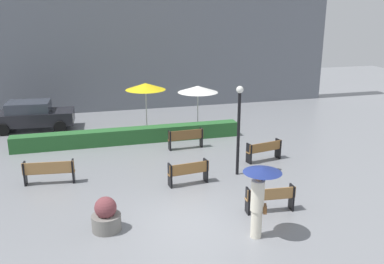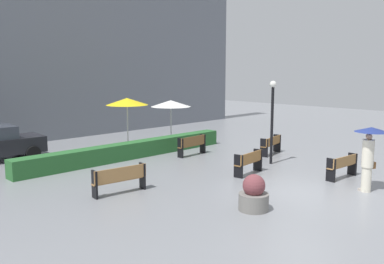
{
  "view_description": "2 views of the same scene",
  "coord_description": "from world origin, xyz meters",
  "px_view_note": "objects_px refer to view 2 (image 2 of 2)",
  "views": [
    {
      "loc": [
        -3.01,
        -11.29,
        6.36
      ],
      "look_at": [
        1.47,
        5.07,
        1.33
      ],
      "focal_mm": 39.06,
      "sensor_mm": 36.0,
      "label": 1
    },
    {
      "loc": [
        -11.89,
        -6.77,
        4.04
      ],
      "look_at": [
        -0.43,
        4.77,
        1.57
      ],
      "focal_mm": 38.61,
      "sensor_mm": 36.0,
      "label": 2
    }
  ],
  "objects_px": {
    "bench_far_left": "(120,178)",
    "bench_back_row": "(192,144)",
    "patio_umbrella_yellow": "(127,102)",
    "pedestrian_with_umbrella": "(369,149)",
    "lamp_post": "(272,113)",
    "patio_umbrella_white": "(171,104)",
    "planter_pot": "(254,195)",
    "bench_mid_center": "(249,161)",
    "bench_far_right": "(272,144)",
    "bench_near_right": "(343,165)"
  },
  "relations": [
    {
      "from": "planter_pot",
      "to": "pedestrian_with_umbrella",
      "type": "bearing_deg",
      "value": -20.35
    },
    {
      "from": "bench_back_row",
      "to": "bench_far_left",
      "type": "bearing_deg",
      "value": -156.1
    },
    {
      "from": "bench_mid_center",
      "to": "patio_umbrella_white",
      "type": "bearing_deg",
      "value": 71.34
    },
    {
      "from": "bench_near_right",
      "to": "patio_umbrella_white",
      "type": "relative_size",
      "value": 0.69
    },
    {
      "from": "bench_back_row",
      "to": "bench_mid_center",
      "type": "distance_m",
      "value": 4.19
    },
    {
      "from": "planter_pot",
      "to": "patio_umbrella_yellow",
      "type": "xyz_separation_m",
      "value": [
        2.88,
        10.04,
        1.99
      ]
    },
    {
      "from": "lamp_post",
      "to": "pedestrian_with_umbrella",
      "type": "bearing_deg",
      "value": -104.24
    },
    {
      "from": "bench_back_row",
      "to": "patio_umbrella_yellow",
      "type": "relative_size",
      "value": 0.64
    },
    {
      "from": "lamp_post",
      "to": "patio_umbrella_yellow",
      "type": "xyz_separation_m",
      "value": [
        -2.48,
        6.96,
        0.23
      ]
    },
    {
      "from": "bench_near_right",
      "to": "planter_pot",
      "type": "relative_size",
      "value": 1.54
    },
    {
      "from": "bench_near_right",
      "to": "lamp_post",
      "type": "xyz_separation_m",
      "value": [
        0.15,
        3.29,
        1.7
      ]
    },
    {
      "from": "lamp_post",
      "to": "bench_mid_center",
      "type": "bearing_deg",
      "value": -167.97
    },
    {
      "from": "pedestrian_with_umbrella",
      "to": "patio_umbrella_yellow",
      "type": "bearing_deg",
      "value": 96.44
    },
    {
      "from": "bench_far_left",
      "to": "pedestrian_with_umbrella",
      "type": "bearing_deg",
      "value": -43.06
    },
    {
      "from": "bench_mid_center",
      "to": "lamp_post",
      "type": "xyz_separation_m",
      "value": [
        2.13,
        0.45,
        1.69
      ]
    },
    {
      "from": "bench_back_row",
      "to": "bench_far_right",
      "type": "height_order",
      "value": "bench_back_row"
    },
    {
      "from": "planter_pot",
      "to": "lamp_post",
      "type": "distance_m",
      "value": 6.42
    },
    {
      "from": "bench_back_row",
      "to": "lamp_post",
      "type": "relative_size",
      "value": 0.47
    },
    {
      "from": "pedestrian_with_umbrella",
      "to": "bench_far_left",
      "type": "bearing_deg",
      "value": 136.94
    },
    {
      "from": "bench_near_right",
      "to": "planter_pot",
      "type": "distance_m",
      "value": 5.21
    },
    {
      "from": "patio_umbrella_yellow",
      "to": "lamp_post",
      "type": "bearing_deg",
      "value": -70.38
    },
    {
      "from": "lamp_post",
      "to": "patio_umbrella_white",
      "type": "bearing_deg",
      "value": 87.3
    },
    {
      "from": "bench_far_left",
      "to": "pedestrian_with_umbrella",
      "type": "xyz_separation_m",
      "value": [
        5.99,
        -5.6,
        0.93
      ]
    },
    {
      "from": "planter_pot",
      "to": "lamp_post",
      "type": "xyz_separation_m",
      "value": [
        5.36,
        3.08,
        1.76
      ]
    },
    {
      "from": "bench_far_left",
      "to": "bench_back_row",
      "type": "distance_m",
      "value": 6.55
    },
    {
      "from": "bench_back_row",
      "to": "planter_pot",
      "type": "xyz_separation_m",
      "value": [
        -4.18,
        -6.7,
        -0.1
      ]
    },
    {
      "from": "bench_back_row",
      "to": "patio_umbrella_yellow",
      "type": "height_order",
      "value": "patio_umbrella_yellow"
    },
    {
      "from": "bench_near_right",
      "to": "pedestrian_with_umbrella",
      "type": "relative_size",
      "value": 0.75
    },
    {
      "from": "pedestrian_with_umbrella",
      "to": "patio_umbrella_white",
      "type": "bearing_deg",
      "value": 82.55
    },
    {
      "from": "bench_near_right",
      "to": "bench_mid_center",
      "type": "xyz_separation_m",
      "value": [
        -1.98,
        2.84,
        0.01
      ]
    },
    {
      "from": "bench_back_row",
      "to": "bench_far_right",
      "type": "distance_m",
      "value": 3.8
    },
    {
      "from": "bench_far_right",
      "to": "lamp_post",
      "type": "bearing_deg",
      "value": -146.11
    },
    {
      "from": "patio_umbrella_white",
      "to": "bench_far_left",
      "type": "bearing_deg",
      "value": -142.07
    },
    {
      "from": "bench_far_right",
      "to": "planter_pot",
      "type": "distance_m",
      "value": 8.2
    },
    {
      "from": "bench_back_row",
      "to": "lamp_post",
      "type": "height_order",
      "value": "lamp_post"
    },
    {
      "from": "bench_mid_center",
      "to": "pedestrian_with_umbrella",
      "type": "height_order",
      "value": "pedestrian_with_umbrella"
    },
    {
      "from": "lamp_post",
      "to": "bench_back_row",
      "type": "bearing_deg",
      "value": 108.02
    },
    {
      "from": "pedestrian_with_umbrella",
      "to": "patio_umbrella_white",
      "type": "height_order",
      "value": "patio_umbrella_white"
    },
    {
      "from": "bench_back_row",
      "to": "patio_umbrella_white",
      "type": "xyz_separation_m",
      "value": [
        1.5,
        3.18,
        1.65
      ]
    },
    {
      "from": "planter_pot",
      "to": "patio_umbrella_yellow",
      "type": "height_order",
      "value": "patio_umbrella_yellow"
    },
    {
      "from": "bench_far_left",
      "to": "patio_umbrella_yellow",
      "type": "height_order",
      "value": "patio_umbrella_yellow"
    },
    {
      "from": "lamp_post",
      "to": "patio_umbrella_white",
      "type": "distance_m",
      "value": 6.82
    },
    {
      "from": "bench_far_left",
      "to": "bench_back_row",
      "type": "bearing_deg",
      "value": 23.9
    },
    {
      "from": "bench_mid_center",
      "to": "patio_umbrella_white",
      "type": "xyz_separation_m",
      "value": [
        2.45,
        7.26,
        1.68
      ]
    },
    {
      "from": "bench_far_left",
      "to": "bench_far_right",
      "type": "xyz_separation_m",
      "value": [
        8.85,
        0.16,
        -0.02
      ]
    },
    {
      "from": "bench_far_left",
      "to": "patio_umbrella_yellow",
      "type": "bearing_deg",
      "value": 51.97
    },
    {
      "from": "bench_back_row",
      "to": "patio_umbrella_yellow",
      "type": "xyz_separation_m",
      "value": [
        -1.3,
        3.34,
        1.89
      ]
    },
    {
      "from": "patio_umbrella_yellow",
      "to": "patio_umbrella_white",
      "type": "height_order",
      "value": "patio_umbrella_yellow"
    },
    {
      "from": "bench_back_row",
      "to": "bench_mid_center",
      "type": "height_order",
      "value": "bench_back_row"
    },
    {
      "from": "bench_back_row",
      "to": "lamp_post",
      "type": "distance_m",
      "value": 4.16
    }
  ]
}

